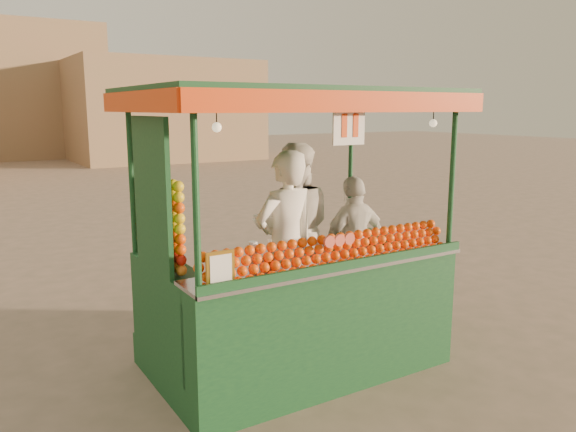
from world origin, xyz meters
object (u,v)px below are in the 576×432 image
vendor_left (286,245)px  vendor_right (354,244)px  juice_cart (293,283)px  vendor_middle (293,228)px

vendor_left → vendor_right: 1.10m
vendor_left → vendor_right: size_ratio=1.22×
vendor_left → vendor_right: vendor_left is taller
juice_cart → vendor_right: size_ratio=1.98×
juice_cart → vendor_left: juice_cart is taller
vendor_left → juice_cart: bearing=91.6°
juice_cart → vendor_middle: 0.94m
juice_cart → vendor_right: (1.04, 0.36, 0.19)m
juice_cart → vendor_left: bearing=97.3°
vendor_right → vendor_left: bearing=11.1°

